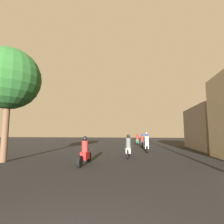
{
  "coord_description": "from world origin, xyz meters",
  "views": [
    {
      "loc": [
        0.98,
        -1.72,
        1.64
      ],
      "look_at": [
        -1.93,
        16.04,
        3.79
      ],
      "focal_mm": 28.0,
      "sensor_mm": 36.0,
      "label": 1
    }
  ],
  "objects_px": {
    "motorcycle_white": "(128,148)",
    "motorcycle_yellow": "(147,139)",
    "motorcycle_red": "(85,153)",
    "motorcycle_silver": "(147,145)",
    "motorcycle_green": "(137,141)",
    "motorcycle_black": "(142,142)",
    "building_right_far": "(215,128)",
    "street_tree": "(9,79)"
  },
  "relations": [
    {
      "from": "motorcycle_green",
      "to": "motorcycle_yellow",
      "type": "xyz_separation_m",
      "value": [
        1.29,
        2.74,
        0.06
      ]
    },
    {
      "from": "motorcycle_black",
      "to": "motorcycle_red",
      "type": "bearing_deg",
      "value": -108.03
    },
    {
      "from": "motorcycle_red",
      "to": "street_tree",
      "type": "relative_size",
      "value": 0.3
    },
    {
      "from": "motorcycle_black",
      "to": "building_right_far",
      "type": "relative_size",
      "value": 0.28
    },
    {
      "from": "street_tree",
      "to": "motorcycle_white",
      "type": "bearing_deg",
      "value": 23.31
    },
    {
      "from": "motorcycle_black",
      "to": "motorcycle_white",
      "type": "bearing_deg",
      "value": -99.93
    },
    {
      "from": "motorcycle_red",
      "to": "motorcycle_silver",
      "type": "height_order",
      "value": "motorcycle_silver"
    },
    {
      "from": "motorcycle_silver",
      "to": "building_right_far",
      "type": "bearing_deg",
      "value": 22.14
    },
    {
      "from": "street_tree",
      "to": "motorcycle_green",
      "type": "bearing_deg",
      "value": 64.14
    },
    {
      "from": "motorcycle_silver",
      "to": "motorcycle_black",
      "type": "relative_size",
      "value": 0.96
    },
    {
      "from": "motorcycle_red",
      "to": "motorcycle_yellow",
      "type": "distance_m",
      "value": 18.05
    },
    {
      "from": "motorcycle_green",
      "to": "street_tree",
      "type": "bearing_deg",
      "value": -125.4
    },
    {
      "from": "motorcycle_yellow",
      "to": "street_tree",
      "type": "bearing_deg",
      "value": -108.09
    },
    {
      "from": "motorcycle_silver",
      "to": "motorcycle_yellow",
      "type": "bearing_deg",
      "value": 83.74
    },
    {
      "from": "building_right_far",
      "to": "motorcycle_green",
      "type": "bearing_deg",
      "value": 147.94
    },
    {
      "from": "motorcycle_red",
      "to": "motorcycle_silver",
      "type": "bearing_deg",
      "value": 60.3
    },
    {
      "from": "motorcycle_red",
      "to": "motorcycle_black",
      "type": "distance_m",
      "value": 11.92
    },
    {
      "from": "motorcycle_white",
      "to": "motorcycle_yellow",
      "type": "bearing_deg",
      "value": 82.09
    },
    {
      "from": "motorcycle_black",
      "to": "motorcycle_yellow",
      "type": "xyz_separation_m",
      "value": [
        0.69,
        6.13,
        0.06
      ]
    },
    {
      "from": "motorcycle_white",
      "to": "street_tree",
      "type": "height_order",
      "value": "street_tree"
    },
    {
      "from": "motorcycle_red",
      "to": "building_right_far",
      "type": "distance_m",
      "value": 14.4
    },
    {
      "from": "motorcycle_green",
      "to": "street_tree",
      "type": "relative_size",
      "value": 0.3
    },
    {
      "from": "motorcycle_yellow",
      "to": "building_right_far",
      "type": "height_order",
      "value": "building_right_far"
    },
    {
      "from": "motorcycle_white",
      "to": "motorcycle_yellow",
      "type": "relative_size",
      "value": 1.03
    },
    {
      "from": "motorcycle_green",
      "to": "motorcycle_silver",
      "type": "bearing_deg",
      "value": -92.95
    },
    {
      "from": "motorcycle_yellow",
      "to": "motorcycle_white",
      "type": "bearing_deg",
      "value": -88.8
    },
    {
      "from": "motorcycle_red",
      "to": "motorcycle_white",
      "type": "bearing_deg",
      "value": 53.13
    },
    {
      "from": "motorcycle_white",
      "to": "motorcycle_silver",
      "type": "height_order",
      "value": "motorcycle_silver"
    },
    {
      "from": "motorcycle_red",
      "to": "motorcycle_yellow",
      "type": "relative_size",
      "value": 1.03
    },
    {
      "from": "motorcycle_silver",
      "to": "building_right_far",
      "type": "height_order",
      "value": "building_right_far"
    },
    {
      "from": "motorcycle_black",
      "to": "building_right_far",
      "type": "height_order",
      "value": "building_right_far"
    },
    {
      "from": "motorcycle_white",
      "to": "motorcycle_green",
      "type": "height_order",
      "value": "motorcycle_white"
    },
    {
      "from": "motorcycle_black",
      "to": "motorcycle_yellow",
      "type": "height_order",
      "value": "motorcycle_yellow"
    },
    {
      "from": "motorcycle_yellow",
      "to": "street_tree",
      "type": "xyz_separation_m",
      "value": [
        -8.5,
        -17.6,
        4.14
      ]
    },
    {
      "from": "building_right_far",
      "to": "street_tree",
      "type": "distance_m",
      "value": 18.21
    },
    {
      "from": "motorcycle_red",
      "to": "building_right_far",
      "type": "height_order",
      "value": "building_right_far"
    },
    {
      "from": "street_tree",
      "to": "building_right_far",
      "type": "bearing_deg",
      "value": 33.71
    },
    {
      "from": "motorcycle_silver",
      "to": "street_tree",
      "type": "xyz_separation_m",
      "value": [
        -8.17,
        -6.57,
        4.17
      ]
    },
    {
      "from": "motorcycle_white",
      "to": "building_right_far",
      "type": "height_order",
      "value": "building_right_far"
    },
    {
      "from": "motorcycle_black",
      "to": "street_tree",
      "type": "bearing_deg",
      "value": -127.66
    },
    {
      "from": "motorcycle_black",
      "to": "street_tree",
      "type": "height_order",
      "value": "street_tree"
    },
    {
      "from": "motorcycle_white",
      "to": "motorcycle_green",
      "type": "xyz_separation_m",
      "value": [
        0.37,
        11.92,
        -0.01
      ]
    }
  ]
}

